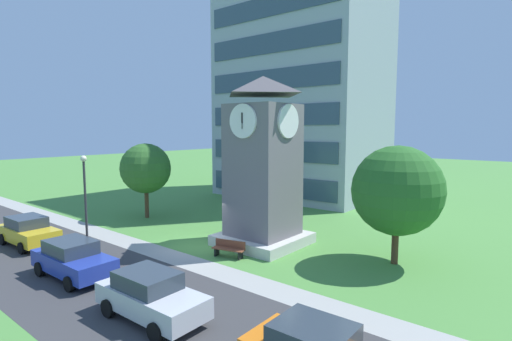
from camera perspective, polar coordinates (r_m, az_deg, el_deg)
ground_plane at (r=23.16m, az=-8.88°, el=-10.97°), size 160.00×160.00×0.00m
street_asphalt at (r=19.73m, az=-23.32°, el=-14.48°), size 120.00×7.20×0.01m
kerb_strip at (r=21.95m, az=-12.86°, el=-12.02°), size 120.00×1.60×0.01m
office_building at (r=40.53m, az=6.83°, el=14.64°), size 15.16×10.84×25.60m
clock_tower at (r=22.54m, az=1.03°, el=-0.09°), size 4.57×4.57×9.76m
park_bench at (r=21.06m, az=-3.99°, el=-11.36°), size 1.86×0.91×0.88m
street_lamp at (r=25.33m, az=-23.84°, el=-2.33°), size 0.36×0.36×5.21m
tree_by_building at (r=20.52m, az=20.01°, el=-2.78°), size 4.48×4.48×5.98m
tree_streetside at (r=30.57m, az=-15.89°, el=0.29°), size 3.79×3.79×5.70m
parked_car_yellow at (r=26.47m, az=-30.45°, el=-7.65°), size 4.38×2.12×1.69m
parked_car_blue at (r=20.08m, az=-25.29°, el=-11.62°), size 4.53×2.14×1.69m
parked_car_silver at (r=15.07m, az=-15.20°, el=-17.25°), size 4.44×2.09×1.69m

